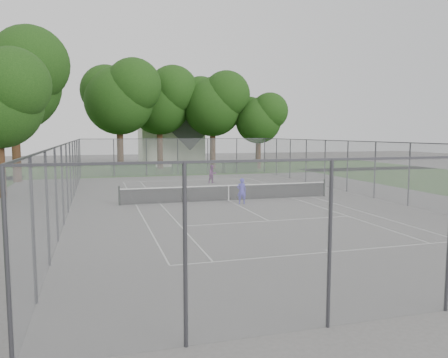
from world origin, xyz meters
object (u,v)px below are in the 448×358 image
object	(u,v)px
house	(171,135)
woman_player	(212,174)
girl_player	(242,191)
tennis_net	(229,192)

from	to	relation	value
house	woman_player	size ratio (longest dim) A/B	6.40
girl_player	woman_player	distance (m)	10.51
tennis_net	girl_player	distance (m)	1.42
tennis_net	woman_player	world-z (taller)	woman_player
house	woman_player	xyz separation A→B (m)	(-0.11, -21.16, -3.08)
house	woman_player	world-z (taller)	house
tennis_net	girl_player	world-z (taller)	girl_player
tennis_net	woman_player	xyz separation A→B (m)	(1.39, 9.10, 0.23)
woman_player	girl_player	bearing A→B (deg)	-113.53
house	girl_player	bearing A→B (deg)	-92.05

